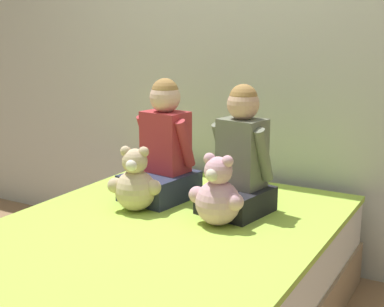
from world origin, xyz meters
TOP-DOWN VIEW (x-y plane):
  - wall_behind_bed at (0.00, 1.07)m, footprint 8.00×0.06m
  - bed at (0.00, 0.00)m, footprint 1.45×1.96m
  - child_on_left at (-0.22, 0.43)m, footprint 0.35×0.39m
  - child_on_right at (0.22, 0.43)m, footprint 0.34×0.35m
  - teddy_bear_held_by_left_child at (-0.22, 0.18)m, footprint 0.26×0.20m
  - teddy_bear_held_by_right_child at (0.22, 0.20)m, footprint 0.28×0.21m

SIDE VIEW (x-z plane):
  - bed at x=0.00m, z-range 0.00..0.50m
  - teddy_bear_held_by_left_child at x=-0.22m, z-range 0.48..0.80m
  - teddy_bear_held_by_right_child at x=0.22m, z-range 0.48..0.81m
  - child_on_left at x=-0.22m, z-range 0.44..1.07m
  - child_on_right at x=0.22m, z-range 0.45..1.08m
  - wall_behind_bed at x=0.00m, z-range 0.00..2.50m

